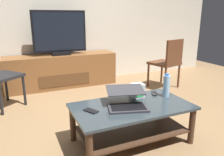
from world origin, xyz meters
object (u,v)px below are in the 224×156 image
(laptop, at_px, (127,100))
(water_bottle_near, at_px, (166,86))
(dining_chair, at_px, (168,61))
(cell_phone, at_px, (91,111))
(tv_remote, at_px, (154,93))
(media_cabinet, at_px, (62,71))
(television, at_px, (60,34))
(coffee_table, at_px, (132,117))
(router_box, at_px, (137,90))

(laptop, height_order, water_bottle_near, water_bottle_near)
(dining_chair, xyz_separation_m, cell_phone, (-1.84, -1.25, -0.09))
(laptop, bearing_deg, cell_phone, 175.93)
(dining_chair, distance_m, tv_remote, 1.51)
(media_cabinet, distance_m, television, 0.66)
(tv_remote, bearing_deg, coffee_table, -122.59)
(router_box, xyz_separation_m, water_bottle_near, (0.30, -0.11, 0.05))
(television, distance_m, router_box, 2.05)
(dining_chair, bearing_deg, cell_phone, -145.69)
(cell_phone, bearing_deg, water_bottle_near, -23.98)
(media_cabinet, bearing_deg, television, -90.00)
(router_box, bearing_deg, laptop, -141.46)
(dining_chair, xyz_separation_m, laptop, (-1.48, -1.28, -0.03))
(router_box, xyz_separation_m, cell_phone, (-0.58, -0.15, -0.07))
(coffee_table, relative_size, router_box, 7.81)
(media_cabinet, distance_m, cell_phone, 2.13)
(dining_chair, height_order, cell_phone, dining_chair)
(water_bottle_near, bearing_deg, television, 109.04)
(laptop, bearing_deg, media_cabinet, 95.10)
(coffee_table, bearing_deg, media_cabinet, 96.57)
(media_cabinet, height_order, television, television)
(cell_phone, bearing_deg, coffee_table, -31.13)
(dining_chair, xyz_separation_m, tv_remote, (-1.03, -1.10, -0.09))
(coffee_table, height_order, cell_phone, cell_phone)
(cell_phone, bearing_deg, dining_chair, 7.46)
(tv_remote, bearing_deg, water_bottle_near, -27.00)
(television, relative_size, router_box, 6.13)
(router_box, bearing_deg, tv_remote, 1.89)
(water_bottle_near, bearing_deg, laptop, -172.37)
(cell_phone, bearing_deg, tv_remote, -15.67)
(coffee_table, distance_m, laptop, 0.19)
(router_box, relative_size, cell_phone, 1.07)
(television, xyz_separation_m, laptop, (0.19, -2.12, -0.49))
(television, distance_m, tv_remote, 2.11)
(media_cabinet, xyz_separation_m, dining_chair, (1.67, -0.87, 0.20))
(cell_phone, xyz_separation_m, tv_remote, (0.80, 0.16, 0.01))
(television, bearing_deg, coffee_table, -83.36)
(dining_chair, distance_m, laptop, 1.96)
(television, xyz_separation_m, cell_phone, (-0.17, -2.10, -0.55))
(laptop, xyz_separation_m, cell_phone, (-0.36, 0.03, -0.06))
(router_box, bearing_deg, media_cabinet, 101.86)
(coffee_table, xyz_separation_m, router_box, (0.17, 0.18, 0.20))
(coffee_table, distance_m, cell_phone, 0.43)
(water_bottle_near, bearing_deg, dining_chair, 51.50)
(media_cabinet, distance_m, router_box, 2.02)
(television, xyz_separation_m, router_box, (0.41, -1.95, -0.48))
(laptop, bearing_deg, router_box, 38.54)
(coffee_table, xyz_separation_m, media_cabinet, (-0.25, 2.15, 0.02))
(cell_phone, bearing_deg, laptop, -30.91)
(television, relative_size, water_bottle_near, 3.59)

